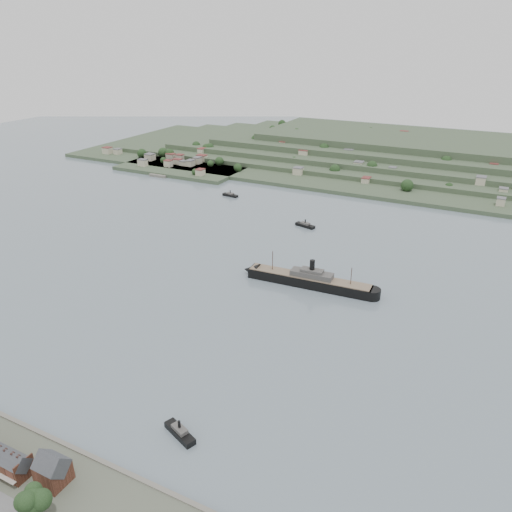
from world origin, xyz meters
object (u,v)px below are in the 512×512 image
at_px(gabled_building, 53,470).
at_px(tugboat, 180,432).
at_px(steamship, 306,280).
at_px(fig_tree, 33,501).

xyz_separation_m(gabled_building, tugboat, (26.09, 41.63, -6.31)).
bearing_deg(gabled_building, steamship, 83.46).
bearing_deg(gabled_building, fig_tree, -66.22).
relative_size(steamship, fig_tree, 7.10).
bearing_deg(tugboat, gabled_building, -122.08).
bearing_deg(fig_tree, steamship, 85.57).
relative_size(gabled_building, steamship, 0.15).
height_order(steamship, fig_tree, steamship).
bearing_deg(fig_tree, gabled_building, 113.78).
height_order(steamship, tugboat, steamship).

